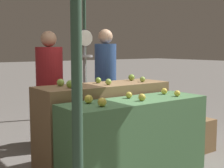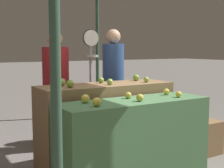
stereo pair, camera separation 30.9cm
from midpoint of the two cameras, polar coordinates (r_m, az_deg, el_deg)
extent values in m
cylinder|color=#33513D|center=(1.98, -10.97, 3.00)|extent=(0.07, 0.07, 2.61)
cylinder|color=#33513D|center=(6.50, -6.40, 5.44)|extent=(0.07, 0.07, 2.61)
cube|color=#4C7A4C|center=(3.46, 1.74, -10.06)|extent=(1.70, 0.55, 0.87)
cube|color=olive|center=(3.92, -3.72, -7.21)|extent=(1.70, 0.55, 0.99)
sphere|color=yellow|center=(2.97, -4.82, -3.34)|extent=(0.09, 0.09, 0.09)
sphere|color=gold|center=(3.28, 2.82, -2.45)|extent=(0.08, 0.08, 0.08)
sphere|color=yellow|center=(3.63, 9.47, -1.72)|extent=(0.07, 0.07, 0.07)
sphere|color=yellow|center=(3.16, -7.12, -2.77)|extent=(0.09, 0.09, 0.09)
sphere|color=gold|center=(3.45, 0.59, -2.04)|extent=(0.07, 0.07, 0.07)
sphere|color=yellow|center=(3.78, 7.23, -1.32)|extent=(0.08, 0.08, 0.08)
sphere|color=#7AA338|center=(3.47, -10.20, -0.05)|extent=(0.09, 0.09, 0.09)
sphere|color=#8EB247|center=(3.73, -3.04, 0.39)|extent=(0.07, 0.07, 0.07)
sphere|color=#8EB247|center=(4.06, 3.44, 0.86)|extent=(0.07, 0.07, 0.07)
sphere|color=#8EB247|center=(3.67, -11.79, 0.25)|extent=(0.09, 0.09, 0.09)
sphere|color=#7AA338|center=(3.92, -4.79, 0.67)|extent=(0.07, 0.07, 0.07)
sphere|color=#7AA338|center=(4.23, 1.50, 1.20)|extent=(0.09, 0.09, 0.09)
cylinder|color=#99999E|center=(4.47, -6.93, -1.60)|extent=(0.04, 0.04, 1.59)
cylinder|color=black|center=(4.42, -7.04, 8.35)|extent=(0.24, 0.01, 0.24)
cylinder|color=silver|center=(4.41, -6.94, 8.36)|extent=(0.22, 0.02, 0.22)
cylinder|color=#99999E|center=(4.41, -6.91, 6.00)|extent=(0.01, 0.01, 0.14)
cylinder|color=#99999E|center=(4.41, -6.90, 5.09)|extent=(0.20, 0.20, 0.03)
cube|color=#2D2D38|center=(4.53, -13.12, -6.87)|extent=(0.32, 0.25, 0.77)
cylinder|color=maroon|center=(4.42, -13.36, 2.26)|extent=(0.47, 0.47, 0.67)
sphere|color=tan|center=(4.41, -13.51, 8.02)|extent=(0.22, 0.22, 0.22)
cube|color=#2D2D38|center=(4.98, -2.96, -5.33)|extent=(0.29, 0.23, 0.80)
cylinder|color=#2D4C84|center=(4.88, -3.01, 3.27)|extent=(0.43, 0.43, 0.69)
sphere|color=tan|center=(4.88, -3.05, 8.67)|extent=(0.23, 0.23, 0.23)
cube|color=olive|center=(4.52, 12.72, -8.99)|extent=(0.45, 0.45, 0.45)
camera|label=1|loc=(0.15, -92.51, -0.29)|focal=50.00mm
camera|label=2|loc=(0.15, 87.49, 0.29)|focal=50.00mm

